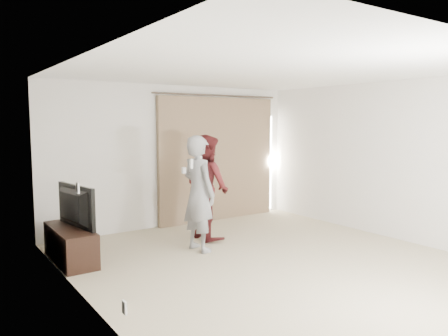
{
  "coord_description": "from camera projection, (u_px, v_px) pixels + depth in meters",
  "views": [
    {
      "loc": [
        -3.85,
        -4.43,
        1.92
      ],
      "look_at": [
        0.02,
        1.2,
        1.2
      ],
      "focal_mm": 35.0,
      "sensor_mm": 36.0,
      "label": 1
    }
  ],
  "objects": [
    {
      "name": "wall_left",
      "position": [
        87.0,
        183.0,
        4.46
      ],
      "size": [
        0.04,
        5.5,
        2.6
      ],
      "color": "silver",
      "rests_on": "ground"
    },
    {
      "name": "wall_back",
      "position": [
        176.0,
        156.0,
        8.12
      ],
      "size": [
        5.0,
        0.04,
        2.6
      ],
      "primitive_type": "cube",
      "color": "silver",
      "rests_on": "ground"
    },
    {
      "name": "ceiling",
      "position": [
        274.0,
        70.0,
        5.73
      ],
      "size": [
        5.0,
        5.5,
        0.01
      ],
      "primitive_type": "cube",
      "color": "white",
      "rests_on": "wall_back"
    },
    {
      "name": "scratching_post",
      "position": [
        77.0,
        234.0,
        6.85
      ],
      "size": [
        0.34,
        0.34,
        0.45
      ],
      "color": "tan",
      "rests_on": "ground"
    },
    {
      "name": "tv_console",
      "position": [
        70.0,
        244.0,
        6.03
      ],
      "size": [
        0.43,
        1.24,
        0.48
      ],
      "primitive_type": "cube",
      "color": "black",
      "rests_on": "ground"
    },
    {
      "name": "curtain",
      "position": [
        219.0,
        159.0,
        8.59
      ],
      "size": [
        2.8,
        0.11,
        2.46
      ],
      "color": "#927459",
      "rests_on": "ground"
    },
    {
      "name": "floor",
      "position": [
        272.0,
        262.0,
        6.0
      ],
      "size": [
        5.5,
        5.5,
        0.0
      ],
      "primitive_type": "plane",
      "color": "#BCAC8D",
      "rests_on": "ground"
    },
    {
      "name": "person_man",
      "position": [
        199.0,
        193.0,
        6.5
      ],
      "size": [
        0.49,
        0.68,
        1.73
      ],
      "color": "gray",
      "rests_on": "ground"
    },
    {
      "name": "person_woman",
      "position": [
        207.0,
        187.0,
        7.21
      ],
      "size": [
        0.66,
        0.84,
        1.72
      ],
      "color": "#53191B",
      "rests_on": "ground"
    },
    {
      "name": "tv",
      "position": [
        69.0,
        207.0,
        5.98
      ],
      "size": [
        0.29,
        1.03,
        0.59
      ],
      "primitive_type": "imported",
      "rotation": [
        0.0,
        0.0,
        1.73
      ],
      "color": "black",
      "rests_on": "tv_console"
    }
  ]
}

